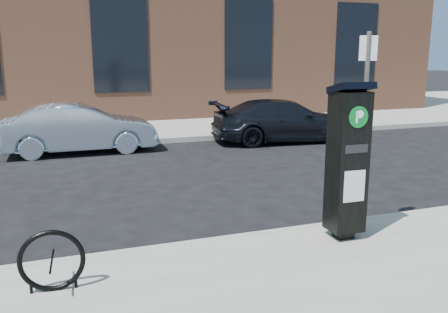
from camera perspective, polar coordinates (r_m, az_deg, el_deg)
name	(u,v)px	position (r m, az deg, el deg)	size (l,w,h in m)	color
ground	(246,244)	(6.76, 2.68, -10.48)	(120.00, 120.00, 0.00)	black
sidewalk_far	(117,117)	(20.07, -12.76, 4.61)	(60.00, 12.00, 0.15)	gray
curb_near	(247,240)	(6.72, 2.75, -9.95)	(60.00, 0.12, 0.16)	#9E9B93
curb_far	(143,142)	(14.22, -9.71, 1.74)	(60.00, 0.12, 0.16)	#9E9B93
building	(104,20)	(22.94, -14.23, 15.65)	(28.00, 10.05, 8.25)	#935C43
parking_kiosk	(347,160)	(6.49, 14.62, -0.37)	(0.50, 0.44, 2.12)	black
sign_pole	(363,134)	(6.87, 16.38, 2.59)	(0.24, 0.22, 2.76)	#4B4842
bike_rack	(52,261)	(5.39, -20.01, -11.74)	(0.69, 0.10, 0.68)	black
car_silver	(80,128)	(13.32, -16.98, 3.24)	(1.40, 4.02, 1.32)	#9DB0C7
car_dark	(284,121)	(14.55, 7.25, 4.30)	(1.80, 4.42, 1.28)	black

